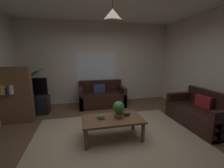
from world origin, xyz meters
The scene contains 19 objects.
floor centered at (0.00, 0.00, -0.01)m, with size 5.17×4.90×0.02m, color brown.
rug centered at (0.00, -0.20, 0.00)m, with size 3.36×2.69×0.01m, color tan.
wall_back centered at (0.00, 2.48, 1.39)m, with size 5.29×0.06×2.79m, color beige.
wall_right centered at (2.61, 0.00, 1.39)m, with size 0.06×4.90×2.79m, color beige.
window_pane centered at (-0.07, 2.45, 1.28)m, with size 1.40×0.01×0.98m, color white.
couch_under_window centered at (0.03, 1.98, 0.28)m, with size 1.50×0.81×0.82m.
couch_right_side centered at (2.12, 0.01, 0.28)m, with size 0.81×1.53×0.82m.
coffee_table centered at (-0.08, -0.10, 0.37)m, with size 1.21×0.64×0.43m.
book_on_table_0 centered at (-0.31, -0.08, 0.44)m, with size 0.15×0.09×0.02m, color #2D4C8C.
book_on_table_1 centered at (-0.30, -0.08, 0.46)m, with size 0.12×0.10×0.02m, color #99663F.
book_on_table_2 centered at (-0.31, -0.07, 0.48)m, with size 0.14×0.08×0.03m, color #387247.
remote_on_table_0 centered at (0.26, -0.02, 0.44)m, with size 0.05×0.16×0.02m, color black.
remote_on_table_1 centered at (0.24, 0.00, 0.44)m, with size 0.05×0.16×0.02m, color black.
potted_plant_on_table centered at (0.05, -0.08, 0.61)m, with size 0.22×0.23×0.34m.
tv_stand centered at (-2.03, 1.70, 0.25)m, with size 0.90×0.44×0.50m, color black.
tv centered at (-2.03, 1.68, 0.78)m, with size 0.88×0.16×0.55m.
potted_palm_corner centered at (-2.21, 2.24, 0.63)m, with size 0.85×0.89×1.37m.
bookshelf_corner centered at (-2.22, 1.16, 0.71)m, with size 0.70×0.31×1.40m.
pendant_lamp centered at (-0.08, -0.10, 2.36)m, with size 0.34×0.34×0.52m.
Camera 1 is at (-0.71, -2.79, 1.65)m, focal length 23.69 mm.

